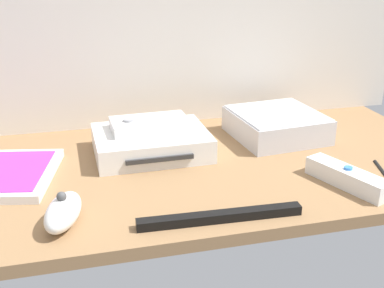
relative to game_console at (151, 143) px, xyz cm
name	(u,v)px	position (x,y,z in cm)	size (l,w,h in cm)	color
ground_plane	(192,170)	(6.17, -6.93, -3.20)	(100.00, 48.00, 2.00)	#936D47
game_console	(151,143)	(0.00, 0.00, 0.00)	(21.25, 16.76, 4.40)	white
mini_computer	(276,125)	(26.43, 2.60, 0.44)	(18.59, 18.59, 5.30)	silver
game_case	(12,174)	(-24.69, -4.94, -1.44)	(17.20, 21.38, 1.56)	white
remote_wand	(347,177)	(28.56, -21.40, -0.69)	(8.60, 15.12, 3.40)	white
remote_nunchuk	(63,212)	(-16.35, -22.56, -0.16)	(7.21, 10.86, 5.10)	white
remote_classic_pad	(150,124)	(0.05, 1.43, 3.21)	(14.70, 8.56, 2.40)	white
sensor_bar	(220,217)	(5.24, -27.06, -1.50)	(24.00, 1.80, 1.40)	black
stylus_pen	(383,170)	(37.60, -18.11, -1.85)	(0.70, 0.70, 9.00)	black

